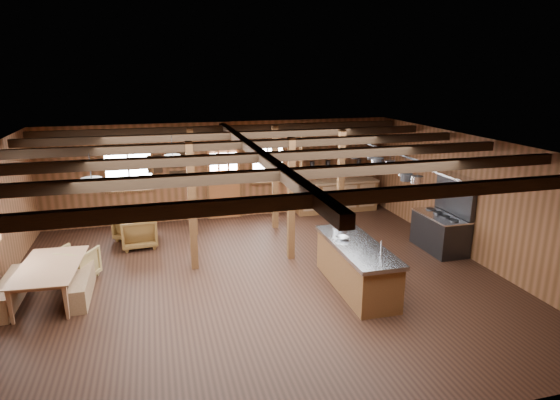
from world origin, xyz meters
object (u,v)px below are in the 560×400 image
at_px(commercial_range, 442,226).
at_px(armchair_a, 139,231).
at_px(kitchen_island, 356,266).
at_px(armchair_b, 135,224).
at_px(armchair_c, 75,265).
at_px(dining_table, 54,282).

distance_m(commercial_range, armchair_a, 7.36).
relative_size(kitchen_island, armchair_b, 2.97).
distance_m(armchair_a, armchair_b, 0.64).
height_order(commercial_range, armchair_c, commercial_range).
xyz_separation_m(commercial_range, dining_table, (-8.55, -0.29, -0.27)).
distance_m(commercial_range, armchair_c, 8.29).
bearing_deg(dining_table, kitchen_island, -97.49).
bearing_deg(armchair_a, armchair_b, -84.15).
xyz_separation_m(dining_table, armchair_b, (1.39, 3.04, 0.05)).
height_order(dining_table, armchair_c, armchair_c).
bearing_deg(armchair_b, armchair_a, 127.35).
xyz_separation_m(kitchen_island, armchair_b, (-4.31, 4.14, -0.09)).
relative_size(commercial_range, armchair_c, 2.43).
bearing_deg(dining_table, armchair_b, -21.13).
bearing_deg(commercial_range, dining_table, -178.04).
xyz_separation_m(kitchen_island, armchair_a, (-4.20, 3.51, -0.09)).
height_order(armchair_a, armchair_b, armchair_a).
distance_m(dining_table, armchair_c, 0.80).
bearing_deg(armchair_a, kitchen_island, 135.67).
xyz_separation_m(commercial_range, armchair_a, (-7.05, 2.12, -0.22)).
relative_size(armchair_a, armchair_b, 1.01).
height_order(armchair_a, armchair_c, armchair_a).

